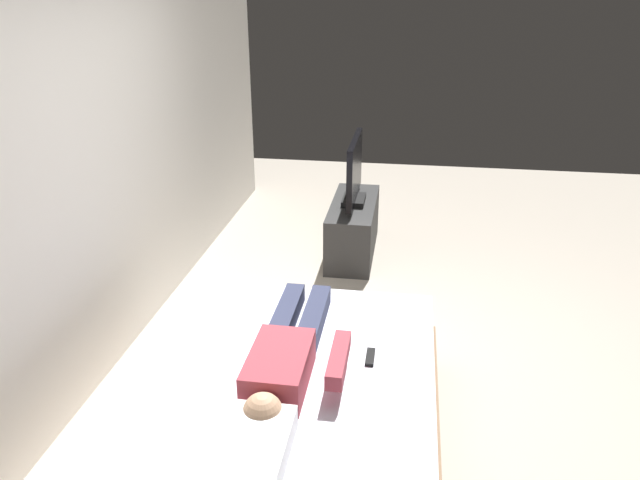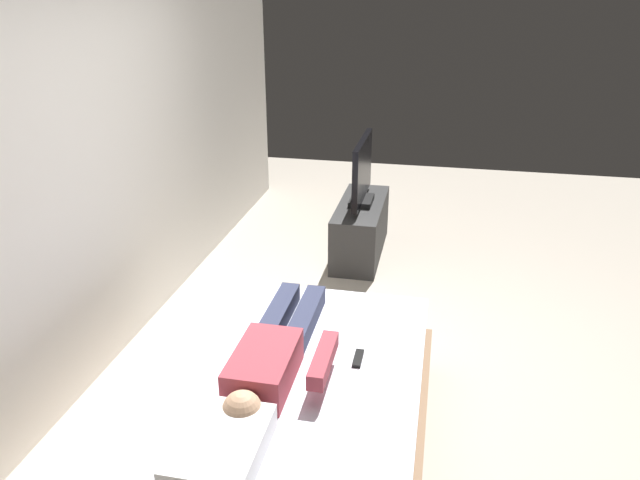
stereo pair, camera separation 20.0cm
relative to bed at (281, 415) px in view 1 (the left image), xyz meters
The scene contains 8 objects.
ground_plane 0.89m from the bed, 29.39° to the right, with size 10.00×10.00×0.00m, color #ADA393.
back_wall 2.08m from the bed, 49.31° to the left, with size 6.40×0.10×2.80m, color silver.
bed is the anchor object (origin of this frame).
pillow 0.72m from the bed, behind, with size 0.48×0.34×0.12m, color white.
person 0.36m from the bed, 53.41° to the right, with size 1.26×0.46×0.18m.
remote 0.56m from the bed, 67.92° to the right, with size 0.15×0.04×0.02m, color black.
tv_stand 2.67m from the bed, ahead, with size 1.10×0.40×0.50m, color #2D2D2D.
tv 2.72m from the bed, ahead, with size 0.88×0.20×0.59m.
Camera 1 is at (-3.17, -0.17, 2.34)m, focal length 33.49 mm.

